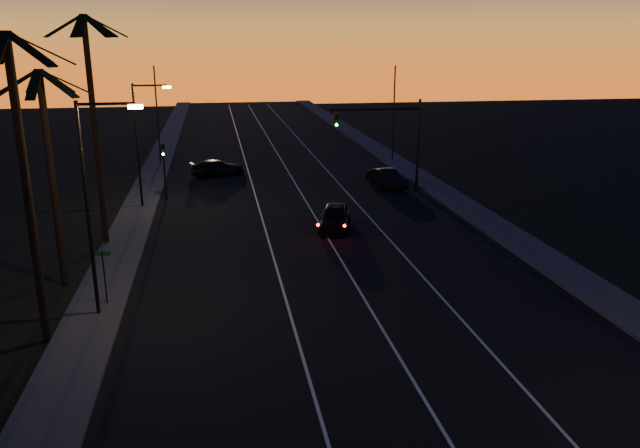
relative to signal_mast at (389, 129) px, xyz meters
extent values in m
cube|color=black|center=(-7.14, -9.99, -4.78)|extent=(20.00, 170.00, 0.01)
cube|color=#383836|center=(-18.34, -9.99, -4.70)|extent=(2.40, 170.00, 0.16)
cube|color=#383836|center=(4.06, -9.99, -4.70)|extent=(2.40, 170.00, 0.16)
cube|color=silver|center=(-10.14, -9.99, -4.76)|extent=(0.12, 160.00, 0.01)
cube|color=silver|center=(-6.64, -9.99, -4.76)|extent=(0.12, 160.00, 0.01)
cube|color=silver|center=(-3.14, -9.99, -4.76)|extent=(0.12, 160.00, 0.01)
cylinder|color=black|center=(-19.74, -21.99, 0.97)|extent=(0.32, 0.32, 11.50)
cube|color=black|center=(-18.71, -21.73, 6.15)|extent=(2.18, 0.92, 1.18)
cube|color=black|center=(-19.30, -21.03, 6.15)|extent=(1.25, 2.12, 1.18)
cube|color=black|center=(-20.22, -21.05, 6.15)|extent=(1.34, 2.09, 1.18)
cube|color=black|center=(-18.89, -22.63, 6.15)|extent=(1.95, 1.61, 1.18)
cylinder|color=black|center=(-20.34, -15.99, 0.22)|extent=(0.32, 0.32, 10.00)
cube|color=black|center=(-19.31, -15.73, 4.65)|extent=(2.18, 0.92, 1.18)
cube|color=black|center=(-19.90, -15.03, 4.65)|extent=(1.25, 2.12, 1.18)
cube|color=black|center=(-20.82, -15.05, 4.65)|extent=(1.34, 2.09, 1.18)
cube|color=black|center=(-21.37, -15.78, 4.65)|extent=(2.18, 0.82, 1.18)
cube|color=black|center=(-21.15, -16.67, 4.65)|extent=(1.90, 1.69, 1.18)
cube|color=black|center=(-20.31, -17.05, 4.65)|extent=(0.45, 2.16, 1.18)
cube|color=black|center=(-19.49, -16.63, 4.65)|extent=(1.95, 1.61, 1.18)
cylinder|color=black|center=(-19.34, -9.99, 1.47)|extent=(0.32, 0.32, 12.50)
cube|color=black|center=(-18.31, -9.73, 7.15)|extent=(2.18, 0.92, 1.18)
cube|color=black|center=(-18.90, -9.03, 7.15)|extent=(1.25, 2.12, 1.18)
cube|color=black|center=(-19.82, -9.05, 7.15)|extent=(1.34, 2.09, 1.18)
cube|color=black|center=(-20.37, -9.78, 7.15)|extent=(2.18, 0.82, 1.18)
cube|color=black|center=(-20.15, -10.67, 7.15)|extent=(1.90, 1.69, 1.18)
cube|color=black|center=(-19.31, -11.05, 7.15)|extent=(0.45, 2.16, 1.18)
cube|color=black|center=(-18.49, -10.63, 7.15)|extent=(1.95, 1.61, 1.18)
cylinder|color=black|center=(-18.14, -19.99, -0.28)|extent=(0.16, 0.16, 9.00)
cylinder|color=black|center=(-17.04, -19.99, 4.07)|extent=(2.20, 0.12, 0.12)
cube|color=#E6B35C|center=(-15.94, -19.99, 3.94)|extent=(0.55, 0.26, 0.16)
cylinder|color=black|center=(-18.14, -1.99, -0.53)|extent=(0.16, 0.16, 8.50)
cylinder|color=black|center=(-17.04, -1.99, 3.57)|extent=(2.20, 0.12, 0.12)
cube|color=#E6B35C|center=(-15.94, -1.99, 3.44)|extent=(0.55, 0.26, 0.16)
cylinder|color=black|center=(-17.94, -18.99, -3.48)|extent=(0.06, 0.06, 2.60)
cube|color=#0D5220|center=(-17.94, -18.99, -2.33)|extent=(0.70, 0.03, 0.20)
cylinder|color=black|center=(2.36, 0.01, -1.28)|extent=(0.20, 0.20, 7.00)
cylinder|color=black|center=(-1.14, 0.01, 1.52)|extent=(7.00, 0.16, 0.16)
cube|color=black|center=(-4.04, 0.01, 0.77)|extent=(0.32, 0.28, 1.00)
sphere|color=black|center=(-4.04, -0.16, 1.09)|extent=(0.20, 0.20, 0.20)
sphere|color=black|center=(-4.04, -0.16, 0.77)|extent=(0.20, 0.20, 0.20)
sphere|color=#14FF59|center=(-4.04, -0.16, 0.45)|extent=(0.20, 0.20, 0.20)
cylinder|color=black|center=(-16.64, 0.01, -2.68)|extent=(0.14, 0.14, 4.20)
cube|color=black|center=(-16.64, 0.01, -1.08)|extent=(0.28, 0.25, 0.90)
sphere|color=black|center=(-16.64, -0.14, -0.80)|extent=(0.18, 0.18, 0.18)
sphere|color=black|center=(-16.64, -0.14, -1.08)|extent=(0.18, 0.18, 0.18)
sphere|color=#14FF59|center=(-16.64, -0.14, -1.36)|extent=(0.18, 0.18, 0.18)
cylinder|color=black|center=(-18.14, 15.01, -0.28)|extent=(0.14, 0.14, 9.00)
cylinder|color=black|center=(3.86, 12.01, -0.28)|extent=(0.14, 0.14, 9.00)
imported|color=black|center=(-5.87, -9.15, -4.01)|extent=(2.94, 4.81, 1.53)
sphere|color=#FF0F05|center=(-7.32, -11.53, -3.76)|extent=(0.18, 0.18, 0.18)
sphere|color=#FF0F05|center=(-5.85, -11.94, -3.76)|extent=(0.18, 0.18, 0.18)
imported|color=black|center=(0.38, 1.36, -4.06)|extent=(2.51, 4.57, 1.43)
imported|color=black|center=(-12.81, 8.00, -4.08)|extent=(5.12, 3.28, 1.38)
camera|label=1|loc=(-12.95, -45.40, 6.41)|focal=35.00mm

